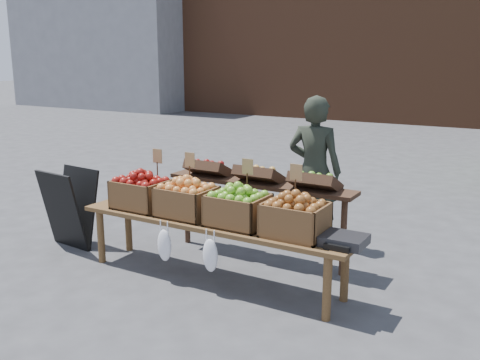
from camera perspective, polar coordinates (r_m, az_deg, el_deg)
The scene contains 11 objects.
ground at distance 4.77m, azimuth -1.96°, elevation -12.02°, with size 80.00×80.00×0.00m, color #444446.
grey_building at distance 23.37m, azimuth -14.37°, elevation 16.20°, with size 8.00×3.00×7.00m, color gray.
vendor at distance 5.85m, azimuth 7.93°, elevation 1.00°, with size 0.59×0.39×1.63m, color #242A20.
chalkboard_sign at distance 6.04m, azimuth -17.71°, elevation -2.86°, with size 0.57×0.31×0.86m, color black, non-canonical shape.
back_table at distance 5.41m, azimuth 2.03°, elevation -3.07°, with size 2.10×0.44×1.04m, color #382317, non-canonical shape.
display_bench at distance 4.94m, azimuth -2.98°, elevation -7.52°, with size 2.70×0.56×0.57m, color brown, non-canonical shape.
crate_golden_apples at distance 5.30m, azimuth -10.49°, elevation -1.50°, with size 0.50×0.40×0.28m, color maroon, non-canonical shape.
crate_russet_pears at distance 4.97m, azimuth -5.69°, elevation -2.32°, with size 0.50×0.40×0.28m, color gold, non-canonical shape.
crate_red_apples at distance 4.67m, azimuth -0.23°, elevation -3.24°, with size 0.50×0.40×0.28m, color #3E801A, non-canonical shape.
crate_green_apples at distance 4.43m, azimuth 5.91°, elevation -4.24°, with size 0.50×0.40×0.28m, color #A76027, non-canonical shape.
weighing_scale at distance 4.31m, azimuth 11.05°, elevation -6.31°, with size 0.34×0.30×0.08m, color black.
Camera 1 is at (2.34, -3.63, 2.01)m, focal length 40.00 mm.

